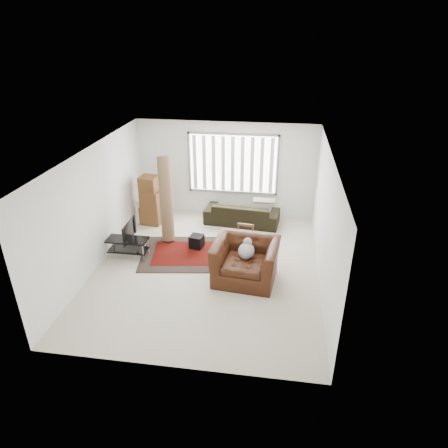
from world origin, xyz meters
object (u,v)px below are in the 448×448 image
Objects in this scene: tv_stand at (128,244)px; sofa at (242,210)px; side_chair at (244,240)px; armchair at (246,258)px; moving_boxes at (151,202)px.

tv_stand is 3.34m from sofa.
tv_stand is at bearing -163.94° from side_chair.
side_chair is 0.96m from armchair.
tv_stand is at bearing 175.66° from armchair.
moving_boxes is (-0.01, 1.88, 0.29)m from tv_stand.
tv_stand is 1.90m from moving_boxes.
moving_boxes reaches higher than tv_stand.
sofa is (2.48, 2.23, 0.05)m from tv_stand.
sofa is 1.80m from side_chair.
side_chair is at bearing 103.91° from armchair.
tv_stand is at bearing -89.72° from moving_boxes.
side_chair reaches higher than tv_stand.
armchair is (0.14, -0.95, 0.08)m from side_chair.
tv_stand is 0.47× the size of sofa.
sofa is 1.38× the size of armchair.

